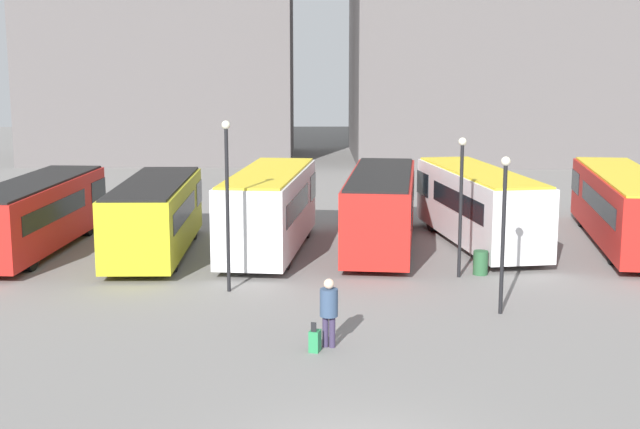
{
  "coord_description": "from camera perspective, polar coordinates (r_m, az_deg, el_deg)",
  "views": [
    {
      "loc": [
        -1.0,
        -15.7,
        7.65
      ],
      "look_at": [
        -0.65,
        13.78,
        2.34
      ],
      "focal_mm": 50.0,
      "sensor_mm": 36.0,
      "label": 1
    }
  ],
  "objects": [
    {
      "name": "bus_4",
      "position": [
        36.64,
        10.08,
        0.65
      ],
      "size": [
        3.88,
        10.13,
        3.05
      ],
      "rotation": [
        0.0,
        0.0,
        1.72
      ],
      "color": "silver",
      "rests_on": "ground_plane"
    },
    {
      "name": "bus_5",
      "position": [
        38.23,
        18.91,
        0.55
      ],
      "size": [
        4.28,
        12.25,
        2.91
      ],
      "rotation": [
        0.0,
        0.0,
        1.42
      ],
      "color": "red",
      "rests_on": "ground_plane"
    },
    {
      "name": "bus_0",
      "position": [
        36.7,
        -17.78,
        0.11
      ],
      "size": [
        3.33,
        10.45,
        2.78
      ],
      "rotation": [
        0.0,
        0.0,
        1.49
      ],
      "color": "red",
      "rests_on": "ground_plane"
    },
    {
      "name": "traveler",
      "position": [
        23.54,
        0.57,
        -5.92
      ],
      "size": [
        0.6,
        0.6,
        1.86
      ],
      "rotation": [
        0.0,
        0.0,
        1.28
      ],
      "color": "#382D4C",
      "rests_on": "ground_plane"
    },
    {
      "name": "lamp_post_2",
      "position": [
        30.89,
        9.01,
        1.28
      ],
      "size": [
        0.28,
        0.28,
        4.87
      ],
      "color": "black",
      "rests_on": "ground_plane"
    },
    {
      "name": "trash_bin",
      "position": [
        31.86,
        10.23,
        -3.06
      ],
      "size": [
        0.52,
        0.52,
        0.85
      ],
      "color": "#285633",
      "rests_on": "ground_plane"
    },
    {
      "name": "lamp_post_0",
      "position": [
        28.74,
        -5.96,
        1.44
      ],
      "size": [
        0.28,
        0.28,
        5.58
      ],
      "color": "black",
      "rests_on": "ground_plane"
    },
    {
      "name": "suitcase",
      "position": [
        23.44,
        -0.33,
        -8.08
      ],
      "size": [
        0.35,
        0.4,
        0.82
      ],
      "rotation": [
        0.0,
        0.0,
        1.28
      ],
      "color": "#28844C",
      "rests_on": "ground_plane"
    },
    {
      "name": "lamp_post_1",
      "position": [
        26.7,
        11.67,
        -0.36
      ],
      "size": [
        0.28,
        0.28,
        4.73
      ],
      "color": "black",
      "rests_on": "ground_plane"
    },
    {
      "name": "bus_3",
      "position": [
        35.59,
        3.94,
        0.49
      ],
      "size": [
        3.76,
        10.42,
        3.04
      ],
      "rotation": [
        0.0,
        0.0,
        1.44
      ],
      "color": "red",
      "rests_on": "ground_plane"
    },
    {
      "name": "bus_2",
      "position": [
        34.81,
        -3.25,
        0.41
      ],
      "size": [
        3.67,
        9.47,
        3.19
      ],
      "rotation": [
        0.0,
        0.0,
        1.44
      ],
      "color": "silver",
      "rests_on": "ground_plane"
    },
    {
      "name": "bus_1",
      "position": [
        34.93,
        -10.5,
        -0.01
      ],
      "size": [
        2.58,
        9.17,
        2.86
      ],
      "rotation": [
        0.0,
        0.0,
        1.57
      ],
      "color": "gold",
      "rests_on": "ground_plane"
    }
  ]
}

